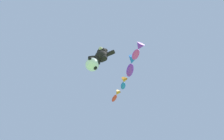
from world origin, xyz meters
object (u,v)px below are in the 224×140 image
object	(u,v)px
teddy_bear_kite	(101,55)
fish_kite_crimson	(116,96)
fish_kite_violet	(131,65)
diamond_kite	(94,61)
fish_kite_cobalt	(124,83)
fish_kite_magenta	(138,51)
soccer_ball_kite	(92,64)

from	to	relation	value
teddy_bear_kite	fish_kite_crimson	world-z (taller)	fish_kite_crimson
fish_kite_violet	teddy_bear_kite	bearing A→B (deg)	-128.62
fish_kite_crimson	diamond_kite	distance (m)	4.69
fish_kite_cobalt	fish_kite_crimson	bearing A→B (deg)	137.26
teddy_bear_kite	fish_kite_magenta	distance (m)	3.98
teddy_bear_kite	fish_kite_violet	xyz separation A→B (m)	(2.31, 2.90, 2.94)
soccer_ball_kite	diamond_kite	world-z (taller)	diamond_kite
teddy_bear_kite	fish_kite_violet	world-z (taller)	fish_kite_violet
diamond_kite	soccer_ball_kite	bearing A→B (deg)	-60.03
fish_kite_cobalt	diamond_kite	world-z (taller)	diamond_kite
soccer_ball_kite	diamond_kite	distance (m)	4.37
fish_kite_violet	diamond_kite	bearing A→B (deg)	-156.25
teddy_bear_kite	fish_kite_cobalt	bearing A→B (deg)	77.43
fish_kite_violet	diamond_kite	distance (m)	4.01
fish_kite_violet	diamond_kite	world-z (taller)	diamond_kite
soccer_ball_kite	fish_kite_crimson	world-z (taller)	fish_kite_crimson
soccer_ball_kite	fish_kite_cobalt	distance (m)	6.31
teddy_bear_kite	soccer_ball_kite	bearing A→B (deg)	171.64
fish_kite_magenta	fish_kite_cobalt	distance (m)	4.21
soccer_ball_kite	fish_kite_cobalt	bearing A→B (deg)	69.45
soccer_ball_kite	fish_kite_violet	size ratio (longest dim) A/B	0.45
fish_kite_magenta	fish_kite_cobalt	bearing A→B (deg)	121.79
fish_kite_violet	fish_kite_cobalt	distance (m)	2.21
teddy_bear_kite	fish_kite_crimson	distance (m)	6.15
fish_kite_magenta	diamond_kite	xyz separation A→B (m)	(-4.59, 0.17, 0.70)
soccer_ball_kite	fish_kite_magenta	bearing A→B (deg)	14.62
fish_kite_crimson	teddy_bear_kite	bearing A→B (deg)	-88.36
fish_kite_violet	fish_kite_cobalt	bearing A→B (deg)	125.82
teddy_bear_kite	fish_kite_crimson	xyz separation A→B (m)	(-0.17, 5.78, 2.11)
soccer_ball_kite	fish_kite_crimson	bearing A→B (deg)	84.91
fish_kite_violet	fish_kite_crimson	bearing A→B (deg)	130.73
fish_kite_violet	diamond_kite	size ratio (longest dim) A/B	0.98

